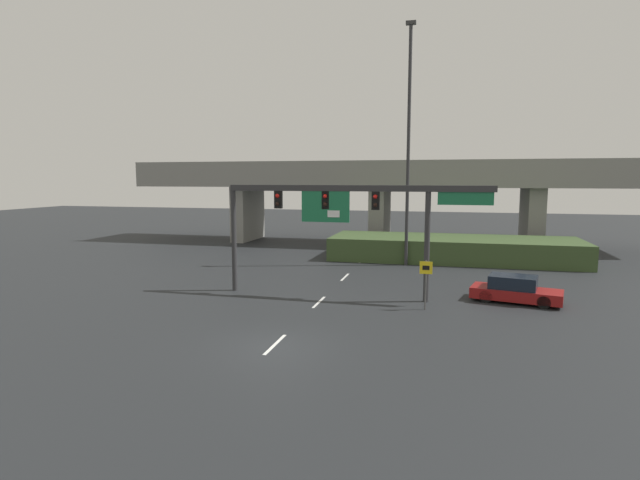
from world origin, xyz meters
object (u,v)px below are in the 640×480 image
at_px(speed_limit_sign, 426,278).
at_px(highway_light_pole_near, 408,141).
at_px(signal_gantry, 344,208).
at_px(parked_sedan_near_right, 515,290).

height_order(speed_limit_sign, highway_light_pole_near, highway_light_pole_near).
bearing_deg(speed_limit_sign, highway_light_pole_near, 98.72).
distance_m(signal_gantry, speed_limit_sign, 5.65).
bearing_deg(signal_gantry, speed_limit_sign, -20.77).
relative_size(signal_gantry, parked_sedan_near_right, 3.00).
xyz_separation_m(signal_gantry, speed_limit_sign, (4.35, -1.65, -3.20)).
relative_size(speed_limit_sign, parked_sedan_near_right, 0.52).
height_order(signal_gantry, parked_sedan_near_right, signal_gantry).
bearing_deg(speed_limit_sign, parked_sedan_near_right, 31.67).
bearing_deg(highway_light_pole_near, signal_gantry, -102.85).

